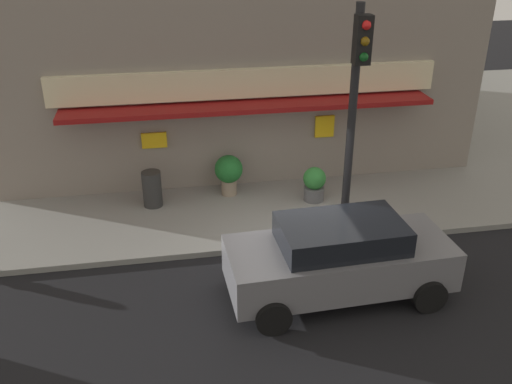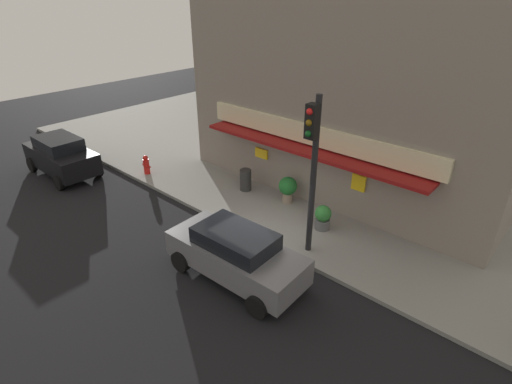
{
  "view_description": "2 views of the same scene",
  "coord_description": "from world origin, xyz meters",
  "px_view_note": "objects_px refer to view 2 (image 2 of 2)",
  "views": [
    {
      "loc": [
        -2.59,
        -10.15,
        6.55
      ],
      "look_at": [
        -0.76,
        0.21,
        1.36
      ],
      "focal_mm": 39.43,
      "sensor_mm": 36.0,
      "label": 1
    },
    {
      "loc": [
        6.99,
        -8.17,
        7.54
      ],
      "look_at": [
        -1.13,
        0.96,
        1.2
      ],
      "focal_mm": 27.78,
      "sensor_mm": 36.0,
      "label": 2
    }
  ],
  "objects_px": {
    "potted_plant_by_doorway": "(323,217)",
    "parked_car_grey": "(236,254)",
    "trash_can": "(246,180)",
    "potted_plant_by_window": "(288,188)",
    "traffic_light": "(313,158)",
    "fire_hydrant": "(146,165)",
    "parked_car_black": "(61,156)"
  },
  "relations": [
    {
      "from": "traffic_light",
      "to": "fire_hydrant",
      "type": "relative_size",
      "value": 5.73
    },
    {
      "from": "fire_hydrant",
      "to": "potted_plant_by_window",
      "type": "relative_size",
      "value": 0.82
    },
    {
      "from": "traffic_light",
      "to": "trash_can",
      "type": "relative_size",
      "value": 5.51
    },
    {
      "from": "traffic_light",
      "to": "fire_hydrant",
      "type": "xyz_separation_m",
      "value": [
        -8.69,
        0.09,
        -2.74
      ]
    },
    {
      "from": "potted_plant_by_window",
      "to": "parked_car_grey",
      "type": "xyz_separation_m",
      "value": [
        1.5,
        -4.38,
        0.06
      ]
    },
    {
      "from": "potted_plant_by_window",
      "to": "parked_car_grey",
      "type": "height_order",
      "value": "parked_car_grey"
    },
    {
      "from": "fire_hydrant",
      "to": "parked_car_black",
      "type": "xyz_separation_m",
      "value": [
        -3.0,
        -2.34,
        0.34
      ]
    },
    {
      "from": "potted_plant_by_doorway",
      "to": "potted_plant_by_window",
      "type": "height_order",
      "value": "potted_plant_by_window"
    },
    {
      "from": "traffic_light",
      "to": "parked_car_grey",
      "type": "distance_m",
      "value": 3.46
    },
    {
      "from": "parked_car_grey",
      "to": "potted_plant_by_window",
      "type": "bearing_deg",
      "value": 108.98
    },
    {
      "from": "potted_plant_by_doorway",
      "to": "potted_plant_by_window",
      "type": "xyz_separation_m",
      "value": [
        -2.04,
        0.69,
        0.17
      ]
    },
    {
      "from": "potted_plant_by_window",
      "to": "potted_plant_by_doorway",
      "type": "bearing_deg",
      "value": -18.76
    },
    {
      "from": "potted_plant_by_doorway",
      "to": "potted_plant_by_window",
      "type": "relative_size",
      "value": 0.83
    },
    {
      "from": "trash_can",
      "to": "parked_car_grey",
      "type": "relative_size",
      "value": 0.21
    },
    {
      "from": "trash_can",
      "to": "potted_plant_by_window",
      "type": "distance_m",
      "value": 1.95
    },
    {
      "from": "potted_plant_by_doorway",
      "to": "parked_car_black",
      "type": "bearing_deg",
      "value": -161.95
    },
    {
      "from": "traffic_light",
      "to": "fire_hydrant",
      "type": "bearing_deg",
      "value": 179.44
    },
    {
      "from": "fire_hydrant",
      "to": "trash_can",
      "type": "relative_size",
      "value": 0.96
    },
    {
      "from": "traffic_light",
      "to": "trash_can",
      "type": "distance_m",
      "value": 5.41
    },
    {
      "from": "fire_hydrant",
      "to": "trash_can",
      "type": "xyz_separation_m",
      "value": [
        4.38,
        1.75,
        0.03
      ]
    },
    {
      "from": "trash_can",
      "to": "potted_plant_by_window",
      "type": "xyz_separation_m",
      "value": [
        1.92,
        0.3,
        0.18
      ]
    },
    {
      "from": "parked_car_black",
      "to": "parked_car_grey",
      "type": "xyz_separation_m",
      "value": [
        10.8,
        0.01,
        -0.07
      ]
    },
    {
      "from": "fire_hydrant",
      "to": "potted_plant_by_doorway",
      "type": "relative_size",
      "value": 0.98
    },
    {
      "from": "fire_hydrant",
      "to": "parked_car_black",
      "type": "distance_m",
      "value": 3.82
    },
    {
      "from": "potted_plant_by_doorway",
      "to": "parked_car_grey",
      "type": "distance_m",
      "value": 3.73
    },
    {
      "from": "potted_plant_by_window",
      "to": "parked_car_black",
      "type": "relative_size",
      "value": 0.27
    },
    {
      "from": "potted_plant_by_doorway",
      "to": "parked_car_grey",
      "type": "bearing_deg",
      "value": -98.3
    },
    {
      "from": "trash_can",
      "to": "potted_plant_by_doorway",
      "type": "bearing_deg",
      "value": -5.71
    },
    {
      "from": "traffic_light",
      "to": "parked_car_black",
      "type": "distance_m",
      "value": 12.14
    },
    {
      "from": "potted_plant_by_doorway",
      "to": "traffic_light",
      "type": "bearing_deg",
      "value": -76.26
    },
    {
      "from": "potted_plant_by_window",
      "to": "parked_car_black",
      "type": "distance_m",
      "value": 10.28
    },
    {
      "from": "fire_hydrant",
      "to": "trash_can",
      "type": "distance_m",
      "value": 4.71
    }
  ]
}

